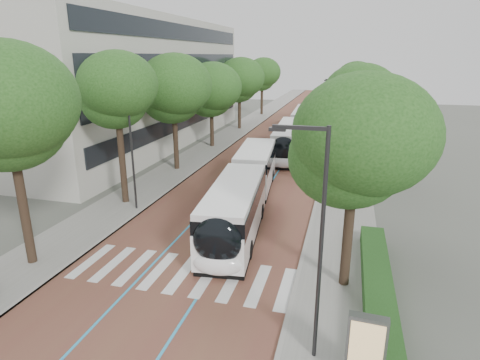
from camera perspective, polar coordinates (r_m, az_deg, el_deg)
name	(u,v)px	position (r m, az deg, el deg)	size (l,w,h in m)	color
ground	(170,284)	(19.26, -9.95, -14.42)	(160.00, 160.00, 0.00)	#51544C
road	(292,131)	(56.11, 7.39, 6.87)	(11.00, 140.00, 0.02)	brown
sidewalk_left	(239,129)	(57.56, -0.08, 7.32)	(4.00, 140.00, 0.12)	gray
sidewalk_right	(348,134)	(55.63, 15.11, 6.37)	(4.00, 140.00, 0.12)	gray
kerb_left	(252,129)	(57.10, 1.78, 7.23)	(0.20, 140.00, 0.14)	gray
kerb_right	(333,133)	(55.65, 13.15, 6.52)	(0.20, 140.00, 0.14)	gray
zebra_crossing	(182,274)	(19.95, -8.20, -13.04)	(10.55, 3.60, 0.01)	silver
lane_line_left	(280,131)	(56.34, 5.77, 6.98)	(0.12, 126.00, 0.01)	#2A9AD3
lane_line_right	(304,132)	(55.93, 9.03, 6.78)	(0.12, 126.00, 0.01)	#2A9AD3
office_building	(114,82)	(50.51, -17.45, 13.09)	(18.11, 40.00, 14.00)	#9E9B92
hedge	(379,305)	(17.63, 19.21, -16.49)	(1.20, 14.00, 0.80)	#1E4317
streetlight_near	(316,230)	(12.86, 10.79, -7.02)	(1.82, 0.20, 8.00)	#28292B
streetlight_far	(340,117)	(37.10, 14.02, 8.70)	(1.82, 0.20, 8.00)	#28292B
lamp_post_left	(132,151)	(27.04, -15.12, 4.04)	(0.14, 0.14, 8.00)	#28292B
trees_left	(203,87)	(43.07, -5.22, 12.98)	(6.42, 61.00, 10.19)	black
trees_right	(354,101)	(36.07, 15.90, 10.78)	(5.85, 47.71, 9.02)	black
lead_bus	(245,190)	(26.19, 0.71, -1.44)	(4.33, 18.55, 3.20)	black
bus_queued_0	(289,141)	(41.53, 6.93, 5.49)	(3.22, 12.52, 3.20)	white
bus_queued_1	(303,121)	(54.69, 9.00, 8.24)	(3.07, 12.50, 3.20)	white
bus_queued_2	(317,110)	(66.45, 10.86, 9.73)	(2.90, 12.47, 3.20)	white
bus_queued_3	(320,101)	(79.94, 11.27, 10.94)	(2.92, 12.47, 3.20)	white
ad_panel	(366,349)	(13.91, 17.44, -21.98)	(1.21, 0.49, 2.47)	#59595B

